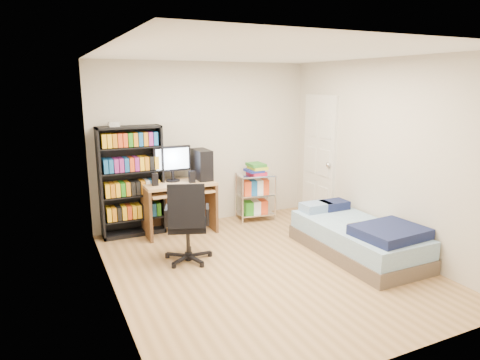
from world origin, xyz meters
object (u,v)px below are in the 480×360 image
media_shelf (131,180)px  bed (358,238)px  computer_desk (184,186)px  office_chair (188,236)px

media_shelf → bed: 3.24m
computer_desk → bed: 2.58m
media_shelf → bed: bearing=-39.4°
office_chair → media_shelf: bearing=128.0°
media_shelf → computer_desk: 0.76m
computer_desk → bed: bearing=-47.4°
office_chair → bed: size_ratio=0.56×
computer_desk → bed: (1.72, -1.87, -0.46)m
media_shelf → computer_desk: bearing=-11.4°
computer_desk → office_chair: size_ratio=1.25×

